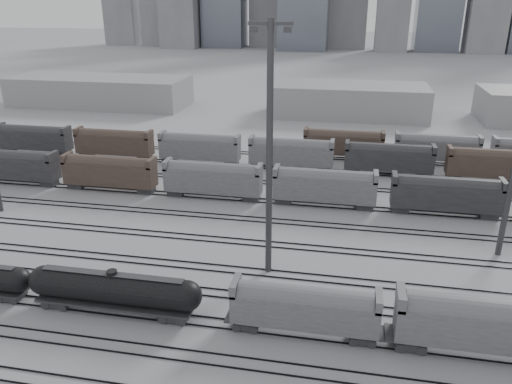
% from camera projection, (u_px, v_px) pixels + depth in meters
% --- Properties ---
extents(ground, '(900.00, 900.00, 0.00)m').
position_uv_depth(ground, '(214.00, 330.00, 46.46)').
color(ground, '#BBBBC0').
rests_on(ground, ground).
extents(tracks, '(220.00, 71.50, 0.16)m').
position_uv_depth(tracks, '(252.00, 244.00, 62.44)').
color(tracks, black).
rests_on(tracks, ground).
extents(tank_car_b, '(17.76, 2.96, 4.39)m').
position_uv_depth(tank_car_b, '(114.00, 289.00, 48.29)').
color(tank_car_b, '#242326').
rests_on(tank_car_b, ground).
extents(hopper_car_a, '(13.40, 2.66, 4.79)m').
position_uv_depth(hopper_car_a, '(305.00, 307.00, 44.84)').
color(hopper_car_a, '#242326').
rests_on(hopper_car_a, ground).
extents(hopper_car_b, '(15.30, 3.04, 5.47)m').
position_uv_depth(hopper_car_b, '(489.00, 323.00, 41.92)').
color(hopper_car_b, '#242326').
rests_on(hopper_car_b, ground).
extents(light_mast_c, '(4.35, 0.70, 27.18)m').
position_uv_depth(light_mast_c, '(269.00, 148.00, 51.34)').
color(light_mast_c, '#3B3B3D').
rests_on(light_mast_c, ground).
extents(bg_string_near, '(151.00, 3.00, 5.60)m').
position_uv_depth(bg_string_near, '(324.00, 188.00, 73.28)').
color(bg_string_near, slate).
rests_on(bg_string_near, ground).
extents(bg_string_mid, '(151.00, 3.00, 5.60)m').
position_uv_depth(bg_string_mid, '(389.00, 160.00, 86.13)').
color(bg_string_mid, '#242326').
rests_on(bg_string_mid, ground).
extents(bg_string_far, '(66.00, 3.00, 5.60)m').
position_uv_depth(bg_string_far, '(486.00, 152.00, 90.33)').
color(bg_string_far, '#4D3B31').
rests_on(bg_string_far, ground).
extents(warehouse_left, '(50.00, 18.00, 8.00)m').
position_uv_depth(warehouse_left, '(100.00, 91.00, 142.58)').
color(warehouse_left, gray).
rests_on(warehouse_left, ground).
extents(warehouse_mid, '(40.00, 18.00, 8.00)m').
position_uv_depth(warehouse_mid, '(348.00, 100.00, 130.10)').
color(warehouse_mid, gray).
rests_on(warehouse_mid, ground).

